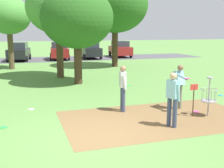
{
  "coord_description": "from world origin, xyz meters",
  "views": [
    {
      "loc": [
        -2.01,
        -7.29,
        2.95
      ],
      "look_at": [
        1.19,
        2.61,
        1.0
      ],
      "focal_mm": 45.43,
      "sensor_mm": 36.0,
      "label": 1
    }
  ],
  "objects_px": {
    "parked_car_center_left": "(59,51)",
    "tree_mid_right": "(77,18)",
    "tree_near_right": "(9,16)",
    "parked_car_rightmost": "(120,49)",
    "disc_golf_basket": "(207,95)",
    "player_waiting_left": "(173,96)",
    "tree_near_left": "(58,7)",
    "parked_car_leftmost": "(19,51)",
    "parked_car_center_right": "(90,50)",
    "tree_far_left": "(115,5)",
    "frisbee_scattered_a": "(3,127)",
    "frisbee_far_right": "(221,95)",
    "player_throwing": "(123,86)",
    "frisbee_by_tee": "(31,109)",
    "player_foreground_watching": "(179,84)",
    "frisbee_far_left": "(196,112)"
  },
  "relations": [
    {
      "from": "frisbee_by_tee",
      "to": "tree_far_left",
      "type": "relative_size",
      "value": 0.03
    },
    {
      "from": "player_throwing",
      "to": "parked_car_rightmost",
      "type": "relative_size",
      "value": 0.4
    },
    {
      "from": "player_foreground_watching",
      "to": "frisbee_far_right",
      "type": "relative_size",
      "value": 8.43
    },
    {
      "from": "frisbee_by_tee",
      "to": "frisbee_scattered_a",
      "type": "distance_m",
      "value": 2.1
    },
    {
      "from": "tree_near_right",
      "to": "parked_car_rightmost",
      "type": "height_order",
      "value": "tree_near_right"
    },
    {
      "from": "disc_golf_basket",
      "to": "player_foreground_watching",
      "type": "height_order",
      "value": "player_foreground_watching"
    },
    {
      "from": "player_foreground_watching",
      "to": "tree_mid_right",
      "type": "height_order",
      "value": "tree_mid_right"
    },
    {
      "from": "frisbee_far_right",
      "to": "parked_car_rightmost",
      "type": "relative_size",
      "value": 0.05
    },
    {
      "from": "disc_golf_basket",
      "to": "parked_car_leftmost",
      "type": "distance_m",
      "value": 22.93
    },
    {
      "from": "disc_golf_basket",
      "to": "parked_car_rightmost",
      "type": "relative_size",
      "value": 0.32
    },
    {
      "from": "player_foreground_watching",
      "to": "player_throwing",
      "type": "height_order",
      "value": "same"
    },
    {
      "from": "frisbee_far_right",
      "to": "parked_car_rightmost",
      "type": "xyz_separation_m",
      "value": [
        2.26,
        20.37,
        0.91
      ]
    },
    {
      "from": "parked_car_center_left",
      "to": "disc_golf_basket",
      "type": "bearing_deg",
      "value": -84.32
    },
    {
      "from": "parked_car_leftmost",
      "to": "tree_near_left",
      "type": "bearing_deg",
      "value": -78.04
    },
    {
      "from": "player_throwing",
      "to": "frisbee_far_left",
      "type": "xyz_separation_m",
      "value": [
        2.52,
        -0.96,
        -0.96
      ]
    },
    {
      "from": "player_throwing",
      "to": "parked_car_leftmost",
      "type": "relative_size",
      "value": 0.39
    },
    {
      "from": "parked_car_rightmost",
      "to": "parked_car_center_right",
      "type": "bearing_deg",
      "value": -170.16
    },
    {
      "from": "player_throwing",
      "to": "parked_car_rightmost",
      "type": "bearing_deg",
      "value": 70.75
    },
    {
      "from": "frisbee_scattered_a",
      "to": "tree_near_left",
      "type": "distance_m",
      "value": 10.65
    },
    {
      "from": "frisbee_far_right",
      "to": "parked_car_center_left",
      "type": "relative_size",
      "value": 0.05
    },
    {
      "from": "player_foreground_watching",
      "to": "parked_car_rightmost",
      "type": "xyz_separation_m",
      "value": [
        5.35,
        21.77,
        -0.06
      ]
    },
    {
      "from": "tree_mid_right",
      "to": "parked_car_rightmost",
      "type": "bearing_deg",
      "value": 62.63
    },
    {
      "from": "tree_near_left",
      "to": "parked_car_leftmost",
      "type": "height_order",
      "value": "tree_near_left"
    },
    {
      "from": "parked_car_center_right",
      "to": "tree_far_left",
      "type": "bearing_deg",
      "value": -88.12
    },
    {
      "from": "tree_far_left",
      "to": "frisbee_by_tee",
      "type": "bearing_deg",
      "value": -121.96
    },
    {
      "from": "frisbee_by_tee",
      "to": "frisbee_far_right",
      "type": "distance_m",
      "value": 8.48
    },
    {
      "from": "player_throwing",
      "to": "player_waiting_left",
      "type": "relative_size",
      "value": 1.0
    },
    {
      "from": "frisbee_far_left",
      "to": "tree_near_left",
      "type": "relative_size",
      "value": 0.04
    },
    {
      "from": "frisbee_by_tee",
      "to": "parked_car_center_right",
      "type": "relative_size",
      "value": 0.05
    },
    {
      "from": "frisbee_by_tee",
      "to": "player_throwing",
      "type": "bearing_deg",
      "value": -21.39
    },
    {
      "from": "player_throwing",
      "to": "player_waiting_left",
      "type": "bearing_deg",
      "value": -67.98
    },
    {
      "from": "player_throwing",
      "to": "tree_near_right",
      "type": "relative_size",
      "value": 0.31
    },
    {
      "from": "frisbee_by_tee",
      "to": "parked_car_center_left",
      "type": "height_order",
      "value": "parked_car_center_left"
    },
    {
      "from": "tree_mid_right",
      "to": "parked_car_center_left",
      "type": "distance_m",
      "value": 14.88
    },
    {
      "from": "tree_far_left",
      "to": "parked_car_leftmost",
      "type": "height_order",
      "value": "tree_far_left"
    },
    {
      "from": "parked_car_center_right",
      "to": "parked_car_rightmost",
      "type": "height_order",
      "value": "same"
    },
    {
      "from": "frisbee_scattered_a",
      "to": "tree_far_left",
      "type": "relative_size",
      "value": 0.03
    },
    {
      "from": "disc_golf_basket",
      "to": "frisbee_scattered_a",
      "type": "height_order",
      "value": "disc_golf_basket"
    },
    {
      "from": "parked_car_center_right",
      "to": "tree_mid_right",
      "type": "bearing_deg",
      "value": -105.99
    },
    {
      "from": "parked_car_leftmost",
      "to": "parked_car_center_left",
      "type": "height_order",
      "value": "same"
    },
    {
      "from": "tree_mid_right",
      "to": "parked_car_rightmost",
      "type": "distance_m",
      "value": 17.51
    },
    {
      "from": "disc_golf_basket",
      "to": "frisbee_far_left",
      "type": "xyz_separation_m",
      "value": [
        -0.07,
        0.52,
        -0.74
      ]
    },
    {
      "from": "frisbee_scattered_a",
      "to": "parked_car_leftmost",
      "type": "height_order",
      "value": "parked_car_leftmost"
    },
    {
      "from": "disc_golf_basket",
      "to": "frisbee_by_tee",
      "type": "distance_m",
      "value": 6.51
    },
    {
      "from": "tree_near_left",
      "to": "parked_car_center_left",
      "type": "xyz_separation_m",
      "value": [
        1.53,
        12.03,
        -3.46
      ]
    },
    {
      "from": "player_throwing",
      "to": "parked_car_center_right",
      "type": "relative_size",
      "value": 0.4
    },
    {
      "from": "frisbee_far_right",
      "to": "player_waiting_left",
      "type": "bearing_deg",
      "value": -144.19
    },
    {
      "from": "disc_golf_basket",
      "to": "player_waiting_left",
      "type": "xyz_separation_m",
      "value": [
        -1.73,
        -0.63,
        0.21
      ]
    },
    {
      "from": "parked_car_center_left",
      "to": "tree_mid_right",
      "type": "bearing_deg",
      "value": -93.41
    },
    {
      "from": "disc_golf_basket",
      "to": "parked_car_center_right",
      "type": "relative_size",
      "value": 0.33
    }
  ]
}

